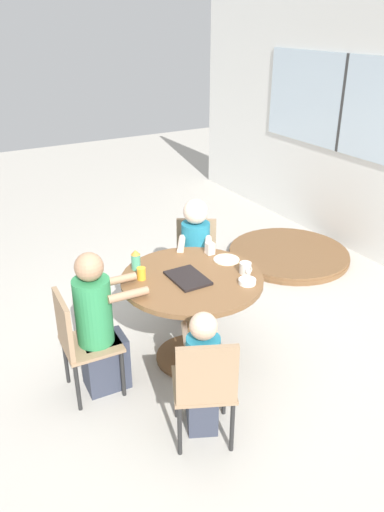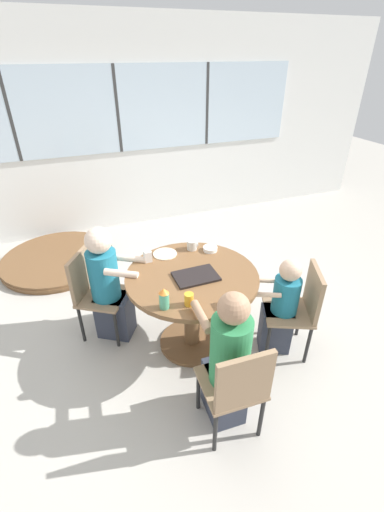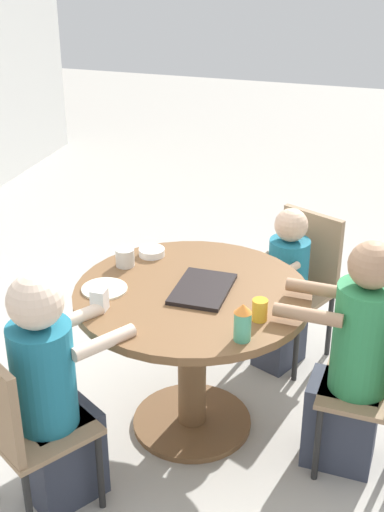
% 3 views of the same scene
% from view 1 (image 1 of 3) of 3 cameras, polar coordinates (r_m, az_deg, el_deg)
% --- Properties ---
extents(ground_plane, '(16.00, 16.00, 0.00)m').
position_cam_1_polar(ground_plane, '(4.28, 0.00, -11.56)').
color(ground_plane, '#B2ADA3').
extents(dining_table, '(1.11, 1.11, 0.77)m').
position_cam_1_polar(dining_table, '(3.96, 0.00, -4.98)').
color(dining_table, brown).
rests_on(dining_table, ground_plane).
extents(chair_for_woman_green_shirt, '(0.55, 0.55, 0.85)m').
position_cam_1_polar(chair_for_woman_green_shirt, '(4.81, 0.46, 0.01)').
color(chair_for_woman_green_shirt, '#937556').
rests_on(chair_for_woman_green_shirt, ground_plane).
extents(chair_for_man_blue_shirt, '(0.42, 0.42, 0.85)m').
position_cam_1_polar(chair_for_man_blue_shirt, '(3.74, -12.91, -9.03)').
color(chair_for_man_blue_shirt, '#937556').
rests_on(chair_for_man_blue_shirt, ground_plane).
extents(chair_for_toddler, '(0.53, 0.53, 0.85)m').
position_cam_1_polar(chair_for_toddler, '(3.25, 1.52, -14.37)').
color(chair_for_toddler, '#937556').
rests_on(chair_for_toddler, ground_plane).
extents(person_woman_green_shirt, '(0.54, 0.48, 1.13)m').
position_cam_1_polar(person_woman_green_shirt, '(4.65, 0.39, -0.52)').
color(person_woman_green_shirt, '#333847').
rests_on(person_woman_green_shirt, ground_plane).
extents(person_man_blue_shirt, '(0.32, 0.52, 1.15)m').
position_cam_1_polar(person_man_blue_shirt, '(3.75, -10.58, -8.12)').
color(person_man_blue_shirt, '#333847').
rests_on(person_man_blue_shirt, ground_plane).
extents(person_toddler, '(0.46, 0.37, 0.94)m').
position_cam_1_polar(person_toddler, '(3.41, 1.19, -13.52)').
color(person_toddler, '#333847').
rests_on(person_toddler, ground_plane).
extents(food_tray_dark, '(0.35, 0.25, 0.02)m').
position_cam_1_polar(food_tray_dark, '(3.82, -0.49, -2.53)').
color(food_tray_dark, black).
rests_on(food_tray_dark, dining_table).
extents(coffee_mug, '(0.10, 0.09, 0.09)m').
position_cam_1_polar(coffee_mug, '(3.92, 6.13, -1.38)').
color(coffee_mug, beige).
rests_on(coffee_mug, dining_table).
extents(sippy_cup, '(0.08, 0.08, 0.17)m').
position_cam_1_polar(sippy_cup, '(3.97, -6.44, -0.39)').
color(sippy_cup, '#4CA57F').
rests_on(sippy_cup, dining_table).
extents(juice_glass, '(0.07, 0.07, 0.10)m').
position_cam_1_polar(juice_glass, '(3.83, -5.81, -2.01)').
color(juice_glass, gold).
rests_on(juice_glass, dining_table).
extents(milk_carton_small, '(0.06, 0.06, 0.10)m').
position_cam_1_polar(milk_carton_small, '(4.21, 2.06, 0.88)').
color(milk_carton_small, silver).
rests_on(milk_carton_small, dining_table).
extents(bowl_white_shallow, '(0.13, 0.13, 0.04)m').
position_cam_1_polar(bowl_white_shallow, '(3.78, 6.33, -2.91)').
color(bowl_white_shallow, white).
rests_on(bowl_white_shallow, dining_table).
extents(plate_tortillas, '(0.21, 0.21, 0.01)m').
position_cam_1_polar(plate_tortillas, '(4.13, 3.96, -0.42)').
color(plate_tortillas, beige).
rests_on(plate_tortillas, dining_table).
extents(folded_table_stack, '(1.41, 1.41, 0.09)m').
position_cam_1_polar(folded_table_stack, '(6.02, 10.96, 0.21)').
color(folded_table_stack, brown).
rests_on(folded_table_stack, ground_plane).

